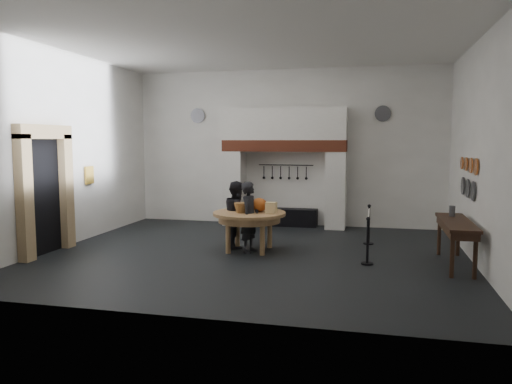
% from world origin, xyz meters
% --- Properties ---
extents(floor, '(9.00, 8.00, 0.02)m').
position_xyz_m(floor, '(0.00, 0.00, 0.00)').
color(floor, black).
rests_on(floor, ground).
extents(ceiling, '(9.00, 8.00, 0.02)m').
position_xyz_m(ceiling, '(0.00, 0.00, 4.50)').
color(ceiling, silver).
rests_on(ceiling, wall_back).
extents(wall_back, '(9.00, 0.02, 4.50)m').
position_xyz_m(wall_back, '(0.00, 4.00, 2.25)').
color(wall_back, white).
rests_on(wall_back, floor).
extents(wall_front, '(9.00, 0.02, 4.50)m').
position_xyz_m(wall_front, '(0.00, -4.00, 2.25)').
color(wall_front, white).
rests_on(wall_front, floor).
extents(wall_left, '(0.02, 8.00, 4.50)m').
position_xyz_m(wall_left, '(-4.50, 0.00, 2.25)').
color(wall_left, white).
rests_on(wall_left, floor).
extents(wall_right, '(0.02, 8.00, 4.50)m').
position_xyz_m(wall_right, '(4.50, 0.00, 2.25)').
color(wall_right, white).
rests_on(wall_right, floor).
extents(chimney_pier_left, '(0.55, 0.70, 2.15)m').
position_xyz_m(chimney_pier_left, '(-1.48, 3.65, 1.07)').
color(chimney_pier_left, silver).
rests_on(chimney_pier_left, floor).
extents(chimney_pier_right, '(0.55, 0.70, 2.15)m').
position_xyz_m(chimney_pier_right, '(1.48, 3.65, 1.07)').
color(chimney_pier_right, silver).
rests_on(chimney_pier_right, floor).
extents(hearth_brick_band, '(3.50, 0.72, 0.32)m').
position_xyz_m(hearth_brick_band, '(0.00, 3.65, 2.31)').
color(hearth_brick_band, '#9E442B').
rests_on(hearth_brick_band, chimney_pier_left).
extents(chimney_hood, '(3.50, 0.70, 0.90)m').
position_xyz_m(chimney_hood, '(0.00, 3.65, 2.92)').
color(chimney_hood, silver).
rests_on(chimney_hood, hearth_brick_band).
extents(iron_range, '(1.90, 0.45, 0.50)m').
position_xyz_m(iron_range, '(0.00, 3.72, 0.25)').
color(iron_range, black).
rests_on(iron_range, floor).
extents(utensil_rail, '(1.60, 0.02, 0.02)m').
position_xyz_m(utensil_rail, '(0.00, 3.92, 1.75)').
color(utensil_rail, black).
rests_on(utensil_rail, wall_back).
extents(door_recess, '(0.04, 1.10, 2.50)m').
position_xyz_m(door_recess, '(-4.47, -1.00, 1.25)').
color(door_recess, black).
rests_on(door_recess, floor).
extents(door_jamb_near, '(0.22, 0.30, 2.60)m').
position_xyz_m(door_jamb_near, '(-4.38, -1.70, 1.30)').
color(door_jamb_near, tan).
rests_on(door_jamb_near, floor).
extents(door_jamb_far, '(0.22, 0.30, 2.60)m').
position_xyz_m(door_jamb_far, '(-4.38, -0.30, 1.30)').
color(door_jamb_far, tan).
rests_on(door_jamb_far, floor).
extents(door_lintel, '(0.22, 1.70, 0.30)m').
position_xyz_m(door_lintel, '(-4.38, -1.00, 2.65)').
color(door_lintel, tan).
rests_on(door_lintel, door_jamb_near).
extents(wall_plaque, '(0.05, 0.34, 0.44)m').
position_xyz_m(wall_plaque, '(-4.45, 0.80, 1.60)').
color(wall_plaque, gold).
rests_on(wall_plaque, wall_left).
extents(work_table, '(1.68, 1.68, 0.07)m').
position_xyz_m(work_table, '(-0.19, 0.32, 0.84)').
color(work_table, tan).
rests_on(work_table, floor).
extents(pumpkin, '(0.36, 0.36, 0.31)m').
position_xyz_m(pumpkin, '(0.01, 0.42, 1.03)').
color(pumpkin, '#CB521C').
rests_on(pumpkin, work_table).
extents(cheese_block_big, '(0.22, 0.22, 0.24)m').
position_xyz_m(cheese_block_big, '(0.31, 0.27, 0.99)').
color(cheese_block_big, '#F1D090').
rests_on(cheese_block_big, work_table).
extents(cheese_block_small, '(0.18, 0.18, 0.20)m').
position_xyz_m(cheese_block_small, '(0.29, 0.57, 0.97)').
color(cheese_block_small, '#CEC87B').
rests_on(cheese_block_small, work_table).
extents(wicker_basket, '(0.33, 0.33, 0.22)m').
position_xyz_m(wicker_basket, '(-0.34, 0.17, 0.98)').
color(wicker_basket, '#A67E3D').
rests_on(wicker_basket, work_table).
extents(bread_loaf, '(0.31, 0.18, 0.13)m').
position_xyz_m(bread_loaf, '(-0.29, 0.67, 0.94)').
color(bread_loaf, '#9E6738').
rests_on(bread_loaf, work_table).
extents(visitor_near, '(0.47, 0.63, 1.57)m').
position_xyz_m(visitor_near, '(-0.14, 0.18, 0.79)').
color(visitor_near, black).
rests_on(visitor_near, floor).
extents(visitor_far, '(0.81, 0.91, 1.54)m').
position_xyz_m(visitor_far, '(-0.54, 0.58, 0.77)').
color(visitor_far, black).
rests_on(visitor_far, floor).
extents(side_table, '(0.55, 2.20, 0.06)m').
position_xyz_m(side_table, '(4.10, -0.07, 0.87)').
color(side_table, '#331F12').
rests_on(side_table, floor).
extents(pewter_jug, '(0.12, 0.12, 0.22)m').
position_xyz_m(pewter_jug, '(4.10, 0.53, 1.01)').
color(pewter_jug, '#515156').
rests_on(pewter_jug, side_table).
extents(copper_pan_a, '(0.03, 0.34, 0.34)m').
position_xyz_m(copper_pan_a, '(4.46, 0.20, 1.95)').
color(copper_pan_a, '#C6662D').
rests_on(copper_pan_a, wall_right).
extents(copper_pan_b, '(0.03, 0.32, 0.32)m').
position_xyz_m(copper_pan_b, '(4.46, 0.75, 1.95)').
color(copper_pan_b, '#C6662D').
rests_on(copper_pan_b, wall_right).
extents(copper_pan_c, '(0.03, 0.30, 0.30)m').
position_xyz_m(copper_pan_c, '(4.46, 1.30, 1.95)').
color(copper_pan_c, '#C6662D').
rests_on(copper_pan_c, wall_right).
extents(copper_pan_d, '(0.03, 0.28, 0.28)m').
position_xyz_m(copper_pan_d, '(4.46, 1.85, 1.95)').
color(copper_pan_d, '#C6662D').
rests_on(copper_pan_d, wall_right).
extents(pewter_plate_left, '(0.03, 0.40, 0.40)m').
position_xyz_m(pewter_plate_left, '(4.46, 0.40, 1.45)').
color(pewter_plate_left, '#4C4C51').
rests_on(pewter_plate_left, wall_right).
extents(pewter_plate_mid, '(0.03, 0.40, 0.40)m').
position_xyz_m(pewter_plate_mid, '(4.46, 1.00, 1.45)').
color(pewter_plate_mid, '#4C4C51').
rests_on(pewter_plate_mid, wall_right).
extents(pewter_plate_right, '(0.03, 0.40, 0.40)m').
position_xyz_m(pewter_plate_right, '(4.46, 1.60, 1.45)').
color(pewter_plate_right, '#4C4C51').
rests_on(pewter_plate_right, wall_right).
extents(pewter_plate_back_left, '(0.44, 0.03, 0.44)m').
position_xyz_m(pewter_plate_back_left, '(-2.70, 3.96, 3.20)').
color(pewter_plate_back_left, '#4C4C51').
rests_on(pewter_plate_back_left, wall_back).
extents(pewter_plate_back_right, '(0.44, 0.03, 0.44)m').
position_xyz_m(pewter_plate_back_right, '(2.70, 3.96, 3.20)').
color(pewter_plate_back_right, '#4C4C51').
rests_on(pewter_plate_back_right, wall_back).
extents(barrier_post_near, '(0.05, 0.05, 0.90)m').
position_xyz_m(barrier_post_near, '(2.41, -0.35, 0.45)').
color(barrier_post_near, black).
rests_on(barrier_post_near, floor).
extents(barrier_post_far, '(0.05, 0.05, 0.90)m').
position_xyz_m(barrier_post_far, '(2.41, 1.65, 0.45)').
color(barrier_post_far, black).
rests_on(barrier_post_far, floor).
extents(barrier_rope, '(0.04, 2.00, 0.04)m').
position_xyz_m(barrier_rope, '(2.41, 0.65, 0.85)').
color(barrier_rope, silver).
rests_on(barrier_rope, barrier_post_near).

